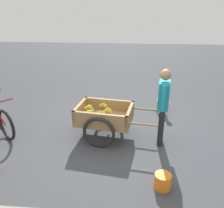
{
  "coord_description": "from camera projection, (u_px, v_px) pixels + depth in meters",
  "views": [
    {
      "loc": [
        -0.27,
        4.45,
        2.67
      ],
      "look_at": [
        0.1,
        -0.01,
        0.75
      ],
      "focal_mm": 39.3,
      "sensor_mm": 36.0,
      "label": 1
    }
  ],
  "objects": [
    {
      "name": "ground_plane",
      "position": [
        117.0,
        137.0,
        5.15
      ],
      "size": [
        24.0,
        24.0,
        0.0
      ],
      "primitive_type": "plane",
      "color": "#3D3F44"
    },
    {
      "name": "fruit_cart",
      "position": [
        104.0,
        117.0,
        5.03
      ],
      "size": [
        1.74,
        1.03,
        0.7
      ],
      "color": "#937047",
      "rests_on": "ground"
    },
    {
      "name": "vendor_person",
      "position": [
        163.0,
        101.0,
        4.61
      ],
      "size": [
        0.25,
        0.53,
        1.52
      ],
      "color": "black",
      "rests_on": "ground"
    },
    {
      "name": "dog",
      "position": [
        163.0,
        103.0,
        6.16
      ],
      "size": [
        0.35,
        0.63,
        0.4
      ],
      "color": "beige",
      "rests_on": "ground"
    },
    {
      "name": "plastic_bucket",
      "position": [
        163.0,
        181.0,
        3.72
      ],
      "size": [
        0.26,
        0.26,
        0.25
      ],
      "primitive_type": "cylinder",
      "color": "orange",
      "rests_on": "ground"
    }
  ]
}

